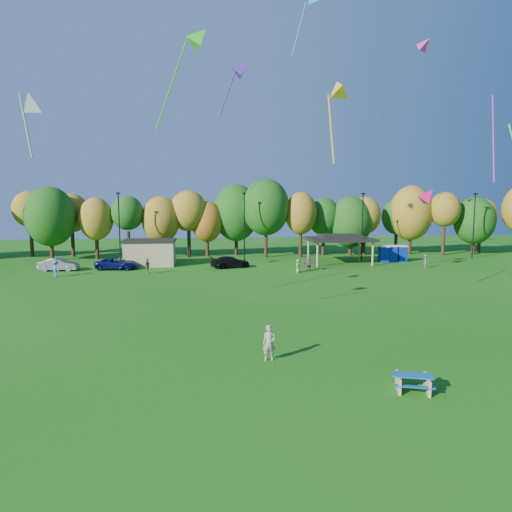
{
  "coord_description": "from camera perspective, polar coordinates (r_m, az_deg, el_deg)",
  "views": [
    {
      "loc": [
        -3.01,
        -19.65,
        8.06
      ],
      "look_at": [
        -0.19,
        6.0,
        4.92
      ],
      "focal_mm": 32.0,
      "sensor_mm": 36.0,
      "label": 1
    }
  ],
  "objects": [
    {
      "name": "kite_7",
      "position": [
        35.44,
        -7.11,
        25.45
      ],
      "size": [
        4.44,
        1.96,
        7.47
      ],
      "color": "green"
    },
    {
      "name": "car_a",
      "position": [
        57.63,
        -23.52,
        -0.98
      ],
      "size": [
        4.17,
        1.79,
        1.4
      ],
      "primitive_type": "imported",
      "rotation": [
        0.0,
        0.0,
        1.54
      ],
      "color": "silver",
      "rests_on": "ground"
    },
    {
      "name": "pavilion",
      "position": [
        59.34,
        10.42,
        2.15
      ],
      "size": [
        8.2,
        6.2,
        3.77
      ],
      "color": "tan",
      "rests_on": "ground"
    },
    {
      "name": "car_d",
      "position": [
        55.08,
        -3.23,
        -0.76
      ],
      "size": [
        5.11,
        3.14,
        1.38
      ],
      "primitive_type": "imported",
      "rotation": [
        0.0,
        0.0,
        1.84
      ],
      "color": "black",
      "rests_on": "ground"
    },
    {
      "name": "kite_5",
      "position": [
        26.11,
        -26.32,
        16.9
      ],
      "size": [
        1.08,
        2.18,
        3.47
      ],
      "color": "silver"
    },
    {
      "name": "tree_line",
      "position": [
        65.23,
        -4.54,
        5.03
      ],
      "size": [
        93.57,
        10.55,
        11.15
      ],
      "color": "black",
      "rests_on": "ground"
    },
    {
      "name": "utility_building",
      "position": [
        58.42,
        -13.1,
        0.45
      ],
      "size": [
        6.3,
        4.3,
        3.25
      ],
      "color": "tan",
      "rests_on": "ground"
    },
    {
      "name": "ground",
      "position": [
        21.45,
        2.34,
        -15.14
      ],
      "size": [
        160.0,
        160.0,
        0.0
      ],
      "primitive_type": "plane",
      "color": "#19600F",
      "rests_on": "ground"
    },
    {
      "name": "lamp_posts",
      "position": [
        59.94,
        -1.47,
        3.92
      ],
      "size": [
        64.5,
        0.25,
        9.09
      ],
      "color": "black",
      "rests_on": "ground"
    },
    {
      "name": "far_person_1",
      "position": [
        53.05,
        6.61,
        -0.94
      ],
      "size": [
        1.6,
        1.1,
        1.66
      ],
      "primitive_type": "imported",
      "rotation": [
        0.0,
        0.0,
        5.85
      ],
      "color": "#A24367",
      "rests_on": "ground"
    },
    {
      "name": "far_person_5",
      "position": [
        51.85,
        -13.42,
        -1.24
      ],
      "size": [
        0.81,
        1.09,
        1.72
      ],
      "primitive_type": "imported",
      "rotation": [
        0.0,
        0.0,
        1.12
      ],
      "color": "#68794A",
      "rests_on": "ground"
    },
    {
      "name": "kite_10",
      "position": [
        25.32,
        20.69,
        7.09
      ],
      "size": [
        1.2,
        0.95,
        1.1
      ],
      "color": "#D00B58"
    },
    {
      "name": "kite_flyer",
      "position": [
        23.46,
        1.68,
        -10.81
      ],
      "size": [
        0.68,
        0.46,
        1.83
      ],
      "primitive_type": "imported",
      "rotation": [
        0.0,
        0.0,
        -0.03
      ],
      "color": "tan",
      "rests_on": "ground"
    },
    {
      "name": "far_person_2",
      "position": [
        52.79,
        -23.76,
        -1.45
      ],
      "size": [
        1.28,
        1.3,
        1.79
      ],
      "primitive_type": "imported",
      "rotation": [
        0.0,
        0.0,
        2.33
      ],
      "color": "#556DBC",
      "rests_on": "ground"
    },
    {
      "name": "car_b",
      "position": [
        57.3,
        -23.44,
        -1.0
      ],
      "size": [
        4.37,
        1.55,
        1.44
      ],
      "primitive_type": "imported",
      "rotation": [
        0.0,
        0.0,
        1.57
      ],
      "color": "gray",
      "rests_on": "ground"
    },
    {
      "name": "kite_6",
      "position": [
        44.98,
        20.35,
        23.62
      ],
      "size": [
        1.9,
        1.96,
        1.58
      ],
      "color": "#E52690"
    },
    {
      "name": "kite_15",
      "position": [
        38.76,
        -1.65,
        22.36
      ],
      "size": [
        2.9,
        1.46,
        4.65
      ],
      "color": "#411C9E"
    },
    {
      "name": "car_c",
      "position": [
        56.1,
        -16.97,
        -0.91
      ],
      "size": [
        5.21,
        2.87,
        1.38
      ],
      "primitive_type": "imported",
      "rotation": [
        0.0,
        0.0,
        1.45
      ],
      "color": "#0E1256",
      "rests_on": "ground"
    },
    {
      "name": "far_person_0",
      "position": [
        58.62,
        20.43,
        -0.61
      ],
      "size": [
        0.55,
        0.68,
        1.61
      ],
      "primitive_type": "imported",
      "rotation": [
        0.0,
        0.0,
        1.24
      ],
      "color": "#9A499A",
      "rests_on": "ground"
    },
    {
      "name": "porta_potties",
      "position": [
        62.96,
        16.71,
        0.3
      ],
      "size": [
        3.75,
        1.52,
        2.18
      ],
      "color": "#0B279A",
      "rests_on": "ground"
    },
    {
      "name": "far_person_4",
      "position": [
        51.55,
        5.27,
        -1.22
      ],
      "size": [
        0.77,
        0.89,
        1.54
      ],
      "primitive_type": "imported",
      "rotation": [
        0.0,
        0.0,
        4.26
      ],
      "color": "gray",
      "rests_on": "ground"
    },
    {
      "name": "kite_14",
      "position": [
        30.5,
        10.24,
        19.88
      ],
      "size": [
        1.33,
        3.29,
        5.5
      ],
      "color": "yellow"
    },
    {
      "name": "picnic_table",
      "position": [
        21.22,
        19.0,
        -14.59
      ],
      "size": [
        1.96,
        1.77,
        0.71
      ],
      "rotation": [
        0.0,
        0.0,
        -0.3
      ],
      "color": "tan",
      "rests_on": "ground"
    }
  ]
}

